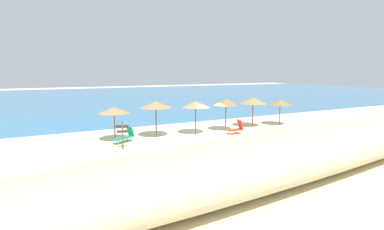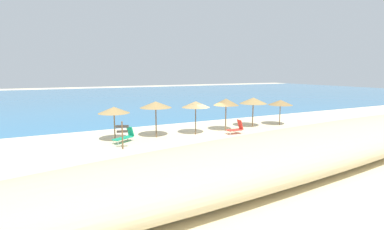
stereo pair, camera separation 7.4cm
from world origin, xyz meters
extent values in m
plane|color=beige|center=(0.00, 0.00, 0.00)|extent=(160.00, 160.00, 0.00)
cube|color=teal|center=(0.00, 38.61, 0.00)|extent=(160.00, 66.28, 0.01)
ellipsoid|color=beige|center=(0.92, -9.90, 1.12)|extent=(46.70, 8.97, 2.24)
cylinder|color=brown|center=(-7.43, 0.81, 1.12)|extent=(0.09, 0.09, 2.24)
cone|color=#9E7F4C|center=(-7.43, 0.81, 2.32)|extent=(2.27, 2.27, 0.47)
cylinder|color=brown|center=(-4.29, 0.67, 1.24)|extent=(0.09, 0.09, 2.48)
cone|color=#9E7F4C|center=(-4.29, 0.67, 2.57)|extent=(2.44, 2.44, 0.48)
cylinder|color=brown|center=(-1.08, 0.21, 1.19)|extent=(0.08, 0.08, 2.38)
cone|color=tan|center=(-1.08, 0.21, 2.48)|extent=(2.25, 2.25, 0.49)
cylinder|color=brown|center=(1.86, 0.30, 1.19)|extent=(0.09, 0.09, 2.38)
cone|color=olive|center=(1.86, 0.30, 2.52)|extent=(2.16, 2.16, 0.57)
cylinder|color=brown|center=(5.08, 0.69, 1.16)|extent=(0.10, 0.10, 2.32)
cone|color=#9E7F4C|center=(5.08, 0.69, 2.45)|extent=(2.51, 2.51, 0.56)
cylinder|color=brown|center=(7.98, 0.28, 1.04)|extent=(0.08, 0.08, 2.09)
cone|color=olive|center=(7.98, 0.28, 2.18)|extent=(2.27, 2.27, 0.48)
cube|color=red|center=(1.80, -1.08, 0.35)|extent=(1.25, 0.65, 0.07)
cube|color=red|center=(2.37, -1.11, 0.76)|extent=(0.33, 0.60, 0.80)
cylinder|color=silver|center=(1.30, -0.81, 0.16)|extent=(0.04, 0.04, 0.31)
cylinder|color=silver|center=(1.27, -1.30, 0.16)|extent=(0.04, 0.04, 0.31)
cylinder|color=silver|center=(2.33, -0.86, 0.16)|extent=(0.04, 0.04, 0.31)
cylinder|color=silver|center=(2.31, -1.36, 0.16)|extent=(0.04, 0.04, 0.31)
cube|color=#199972|center=(-7.01, 0.13, 0.33)|extent=(1.65, 1.29, 0.07)
cube|color=#199972|center=(-6.36, 0.52, 0.71)|extent=(0.53, 0.63, 0.73)
cylinder|color=silver|center=(-7.71, 0.00, 0.15)|extent=(0.04, 0.04, 0.30)
cylinder|color=silver|center=(-7.47, -0.41, 0.15)|extent=(0.04, 0.04, 0.30)
cylinder|color=silver|center=(-6.55, 0.68, 0.15)|extent=(0.04, 0.04, 0.30)
cylinder|color=silver|center=(-6.31, 0.27, 0.15)|extent=(0.04, 0.04, 0.30)
cylinder|color=brown|center=(-7.42, -1.59, 0.93)|extent=(0.09, 0.09, 1.86)
cube|color=#332D28|center=(-7.42, -1.59, 1.53)|extent=(0.80, 0.32, 0.18)
cube|color=#332D28|center=(-7.42, -1.59, 1.19)|extent=(0.70, 0.23, 0.16)
sphere|color=yellow|center=(7.10, -2.29, 0.14)|extent=(0.28, 0.28, 0.28)
camera|label=1|loc=(-11.56, -19.98, 5.08)|focal=26.73mm
camera|label=2|loc=(-11.49, -20.02, 5.08)|focal=26.73mm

